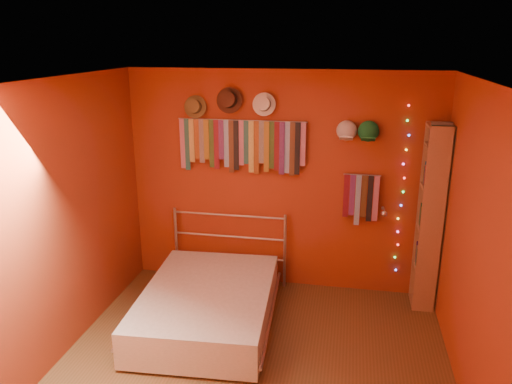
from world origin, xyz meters
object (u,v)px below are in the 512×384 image
Objects in this scene: bed at (208,305)px; reading_lamp at (384,213)px; tie_rack at (242,144)px; bookshelf at (434,217)px.

reading_lamp is at bearing 22.04° from bed.
tie_rack is 0.77× the size of bed.
tie_rack is 2.20m from bookshelf.
bookshelf reaches higher than reading_lamp.
bookshelf is at bearing 0.19° from reading_lamp.
reading_lamp is 0.14× the size of bookshelf.
tie_rack reaches higher than reading_lamp.
tie_rack is at bearing 174.31° from reading_lamp.
bookshelf reaches higher than tie_rack.
tie_rack is 1.71m from reading_lamp.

